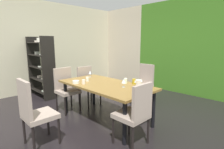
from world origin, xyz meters
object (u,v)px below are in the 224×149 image
object	(u,v)px
wine_glass_near_window	(90,73)
chair_head_far	(144,82)
pitcher_south	(139,84)
wine_glass_near_shelf	(136,81)
cup_center	(125,81)
dining_table	(105,88)
display_shelf	(41,66)
cup_right	(84,82)
chair_head_near	(34,111)
chair_right_near	(135,112)
chair_left_far	(88,83)
cup_rear	(134,81)
serving_bowl_corner	(76,82)
cup_north	(87,79)
chair_left_near	(66,87)
wine_glass_west	(124,81)

from	to	relation	value
wine_glass_near_window	chair_head_far	bearing A→B (deg)	58.34
chair_head_far	wine_glass_near_window	bearing A→B (deg)	58.34
chair_head_far	pitcher_south	size ratio (longest dim) A/B	6.58
wine_glass_near_shelf	cup_center	bearing A→B (deg)	170.69
dining_table	display_shelf	xyz separation A→B (m)	(-2.45, -0.24, 0.21)
wine_glass_near_shelf	cup_right	bearing A→B (deg)	-144.72
chair_head_near	display_shelf	distance (m)	2.67
chair_right_near	chair_left_far	xyz separation A→B (m)	(-1.98, 0.61, -0.01)
chair_head_far	dining_table	bearing A→B (deg)	92.00
wine_glass_near_shelf	cup_center	world-z (taller)	wine_glass_near_shelf
cup_rear	cup_right	distance (m)	0.99
chair_head_far	chair_right_near	bearing A→B (deg)	121.94
wine_glass_near_window	serving_bowl_corner	world-z (taller)	wine_glass_near_window
cup_north	cup_center	bearing A→B (deg)	32.59
serving_bowl_corner	cup_right	size ratio (longest dim) A/B	1.53
wine_glass_near_window	chair_left_near	bearing A→B (deg)	-114.35
dining_table	chair_head_near	xyz separation A→B (m)	(-0.04, -1.37, -0.10)
serving_bowl_corner	cup_rear	xyz separation A→B (m)	(0.84, 0.79, 0.02)
cup_center	pitcher_south	size ratio (longest dim) A/B	0.66
wine_glass_near_window	pitcher_south	world-z (taller)	pitcher_south
wine_glass_west	cup_north	bearing A→B (deg)	-168.11
display_shelf	wine_glass_near_window	bearing A→B (deg)	15.02
wine_glass_near_shelf	serving_bowl_corner	distance (m)	1.19
cup_rear	chair_head_far	bearing A→B (deg)	114.77
wine_glass_near_shelf	chair_left_far	bearing A→B (deg)	179.03
chair_head_far	wine_glass_near_shelf	xyz separation A→B (m)	(0.59, -1.09, 0.29)
chair_right_near	display_shelf	distance (m)	3.46
chair_left_near	wine_glass_near_shelf	bearing A→B (deg)	110.70
cup_rear	cup_north	bearing A→B (deg)	-148.03
chair_right_near	pitcher_south	size ratio (longest dim) A/B	6.48
wine_glass_near_shelf	wine_glass_west	world-z (taller)	wine_glass_west
chair_left_near	pitcher_south	size ratio (longest dim) A/B	6.45
dining_table	chair_left_near	distance (m)	1.05
dining_table	serving_bowl_corner	world-z (taller)	serving_bowl_corner
display_shelf	wine_glass_near_window	distance (m)	1.75
cup_right	chair_left_near	bearing A→B (deg)	179.52
chair_head_near	dining_table	bearing A→B (deg)	88.24
chair_left_far	pitcher_south	world-z (taller)	chair_left_far
wine_glass_near_shelf	pitcher_south	bearing A→B (deg)	-29.40
dining_table	cup_rear	bearing A→B (deg)	46.31
wine_glass_west	cup_north	world-z (taller)	wine_glass_west
dining_table	cup_center	world-z (taller)	cup_center
chair_right_near	serving_bowl_corner	distance (m)	1.46
display_shelf	cup_right	distance (m)	2.16
cup_north	cup_center	size ratio (longest dim) A/B	0.91
pitcher_south	dining_table	bearing A→B (deg)	-162.28
cup_rear	chair_left_far	bearing A→B (deg)	-175.54
chair_left_far	chair_head_far	world-z (taller)	chair_head_far
chair_head_near	display_shelf	size ratio (longest dim) A/B	0.61
display_shelf	cup_center	distance (m)	2.75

